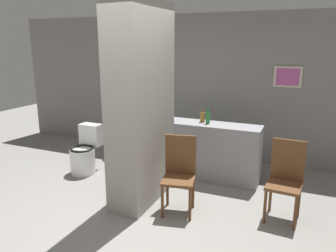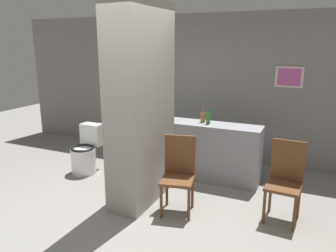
{
  "view_description": "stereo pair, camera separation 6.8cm",
  "coord_description": "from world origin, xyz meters",
  "px_view_note": "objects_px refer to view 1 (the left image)",
  "views": [
    {
      "loc": [
        1.84,
        -3.13,
        2.08
      ],
      "look_at": [
        0.06,
        0.98,
        0.95
      ],
      "focal_mm": 35.0,
      "sensor_mm": 36.0,
      "label": 1
    },
    {
      "loc": [
        1.9,
        -3.1,
        2.08
      ],
      "look_at": [
        0.06,
        0.98,
        0.95
      ],
      "focal_mm": 35.0,
      "sensor_mm": 36.0,
      "label": 2
    }
  ],
  "objects_px": {
    "toilet": "(85,153)",
    "chair_near_pillar": "(179,172)",
    "chair_by_doorway": "(285,177)",
    "bicycle": "(146,144)",
    "bottle_tall": "(208,117)"
  },
  "relations": [
    {
      "from": "toilet",
      "to": "bottle_tall",
      "type": "height_order",
      "value": "bottle_tall"
    },
    {
      "from": "chair_near_pillar",
      "to": "chair_by_doorway",
      "type": "height_order",
      "value": "same"
    },
    {
      "from": "chair_near_pillar",
      "to": "chair_by_doorway",
      "type": "xyz_separation_m",
      "value": [
        1.24,
        0.33,
        0.0
      ]
    },
    {
      "from": "bottle_tall",
      "to": "toilet",
      "type": "bearing_deg",
      "value": -164.24
    },
    {
      "from": "toilet",
      "to": "bottle_tall",
      "type": "xyz_separation_m",
      "value": [
        1.92,
        0.54,
        0.67
      ]
    },
    {
      "from": "bottle_tall",
      "to": "bicycle",
      "type": "bearing_deg",
      "value": 170.37
    },
    {
      "from": "toilet",
      "to": "chair_near_pillar",
      "type": "xyz_separation_m",
      "value": [
        1.9,
        -0.58,
        0.2
      ]
    },
    {
      "from": "chair_by_doorway",
      "to": "bottle_tall",
      "type": "xyz_separation_m",
      "value": [
        -1.22,
        0.79,
        0.47
      ]
    },
    {
      "from": "chair_by_doorway",
      "to": "chair_near_pillar",
      "type": "bearing_deg",
      "value": -160.88
    },
    {
      "from": "toilet",
      "to": "chair_near_pillar",
      "type": "distance_m",
      "value": 2.0
    },
    {
      "from": "chair_near_pillar",
      "to": "bottle_tall",
      "type": "height_order",
      "value": "bottle_tall"
    },
    {
      "from": "bicycle",
      "to": "bottle_tall",
      "type": "height_order",
      "value": "bottle_tall"
    },
    {
      "from": "toilet",
      "to": "bicycle",
      "type": "relative_size",
      "value": 0.48
    },
    {
      "from": "chair_near_pillar",
      "to": "bicycle",
      "type": "relative_size",
      "value": 0.6
    },
    {
      "from": "chair_by_doorway",
      "to": "bottle_tall",
      "type": "height_order",
      "value": "bottle_tall"
    }
  ]
}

